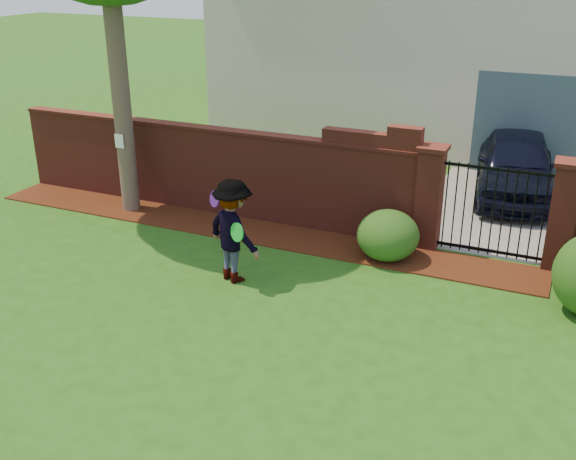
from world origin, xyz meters
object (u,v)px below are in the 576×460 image
at_px(car, 517,168).
at_px(frisbee_green, 237,232).
at_px(man, 231,232).
at_px(frisbee_purple, 215,199).

relative_size(car, frisbee_green, 13.42).
xyz_separation_m(car, man, (-3.70, -5.86, 0.16)).
height_order(car, man, man).
relative_size(car, frisbee_purple, 15.06).
bearing_deg(car, frisbee_purple, -132.79).
bearing_deg(frisbee_purple, man, -16.25).
distance_m(man, frisbee_green, 0.38).
xyz_separation_m(car, frisbee_green, (-3.46, -6.11, 0.29)).
height_order(man, frisbee_purple, man).
relative_size(man, frisbee_purple, 6.35).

